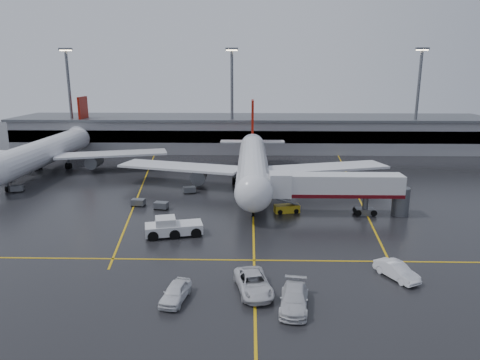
{
  "coord_description": "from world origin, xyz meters",
  "views": [
    {
      "loc": [
        -0.5,
        -65.76,
        19.95
      ],
      "look_at": [
        -2.0,
        -2.0,
        4.0
      ],
      "focal_mm": 32.54,
      "sensor_mm": 36.0,
      "label": 1
    }
  ],
  "objects": [
    {
      "name": "light_mast_mid",
      "position": [
        -5.0,
        42.0,
        14.47
      ],
      "size": [
        3.0,
        1.2,
        25.45
      ],
      "color": "#595B60",
      "rests_on": "ground"
    },
    {
      "name": "baggage_cart_d",
      "position": [
        -46.07,
        11.28,
        0.63
      ],
      "size": [
        2.1,
        1.47,
        1.12
      ],
      "color": "#595B60",
      "rests_on": "ground"
    },
    {
      "name": "baggage_cart_c",
      "position": [
        -10.66,
        4.62,
        0.63
      ],
      "size": [
        2.29,
        1.82,
        1.12
      ],
      "color": "#595B60",
      "rests_on": "ground"
    },
    {
      "name": "service_van_c",
      "position": [
        14.09,
        -25.86,
        0.8
      ],
      "size": [
        3.8,
        5.11,
        1.61
      ],
      "primitive_type": "imported",
      "rotation": [
        0.0,
        0.0,
        0.49
      ],
      "color": "white",
      "rests_on": "ground"
    },
    {
      "name": "second_airliner",
      "position": [
        -42.0,
        21.7,
        4.21
      ],
      "size": [
        48.8,
        45.6,
        14.1
      ],
      "color": "silver",
      "rests_on": "ground"
    },
    {
      "name": "main_airliner",
      "position": [
        0.0,
        9.7,
        4.21
      ],
      "size": [
        48.8,
        45.6,
        14.1
      ],
      "color": "silver",
      "rests_on": "ground"
    },
    {
      "name": "apron_line_centre",
      "position": [
        0.0,
        0.0,
        0.01
      ],
      "size": [
        0.25,
        90.0,
        0.02
      ],
      "primitive_type": "cube",
      "color": "gold",
      "rests_on": "ground"
    },
    {
      "name": "apron_line_stop",
      "position": [
        0.0,
        -22.0,
        0.01
      ],
      "size": [
        60.0,
        0.25,
        0.02
      ],
      "primitive_type": "cube",
      "color": "gold",
      "rests_on": "ground"
    },
    {
      "name": "service_van_d",
      "position": [
        -7.1,
        -30.67,
        0.79
      ],
      "size": [
        2.68,
        4.92,
        1.59
      ],
      "primitive_type": "imported",
      "rotation": [
        0.0,
        0.0,
        -0.18
      ],
      "color": "white",
      "rests_on": "ground"
    },
    {
      "name": "terminal",
      "position": [
        0.0,
        47.93,
        4.32
      ],
      "size": [
        122.0,
        19.0,
        8.6
      ],
      "color": "gray",
      "rests_on": "ground"
    },
    {
      "name": "light_mast_left",
      "position": [
        -45.0,
        42.0,
        14.47
      ],
      "size": [
        3.0,
        1.2,
        25.45
      ],
      "color": "#595B60",
      "rests_on": "ground"
    },
    {
      "name": "apron_line_right",
      "position": [
        18.0,
        10.0,
        0.01
      ],
      "size": [
        7.57,
        69.64,
        0.02
      ],
      "primitive_type": "cube",
      "rotation": [
        0.0,
        0.0,
        -0.1
      ],
      "color": "gold",
      "rests_on": "ground"
    },
    {
      "name": "baggage_cart_a",
      "position": [
        -13.69,
        -4.29,
        0.63
      ],
      "size": [
        2.19,
        1.63,
        1.12
      ],
      "color": "#595B60",
      "rests_on": "ground"
    },
    {
      "name": "light_mast_right",
      "position": [
        40.0,
        42.0,
        14.47
      ],
      "size": [
        3.0,
        1.2,
        25.45
      ],
      "color": "#595B60",
      "rests_on": "ground"
    },
    {
      "name": "jet_bridge",
      "position": [
        11.87,
        -6.0,
        3.93
      ],
      "size": [
        19.9,
        3.4,
        6.05
      ],
      "color": "silver",
      "rests_on": "ground"
    },
    {
      "name": "service_van_b",
      "position": [
        3.4,
        -31.68,
        0.85
      ],
      "size": [
        3.18,
        6.12,
        1.7
      ],
      "primitive_type": "imported",
      "rotation": [
        0.0,
        0.0,
        -0.14
      ],
      "color": "silver",
      "rests_on": "ground"
    },
    {
      "name": "pushback_tractor",
      "position": [
        -10.18,
        -14.82,
        1.0
      ],
      "size": [
        7.5,
        4.48,
        2.51
      ],
      "color": "silver",
      "rests_on": "ground"
    },
    {
      "name": "baggage_cart_e",
      "position": [
        -40.19,
        4.78,
        0.63
      ],
      "size": [
        2.27,
        1.78,
        1.12
      ],
      "color": "#595B60",
      "rests_on": "ground"
    },
    {
      "name": "baggage_cart_b",
      "position": [
        -17.5,
        -2.77,
        0.63
      ],
      "size": [
        2.13,
        1.52,
        1.12
      ],
      "color": "#595B60",
      "rests_on": "ground"
    },
    {
      "name": "ground",
      "position": [
        0.0,
        0.0,
        0.0
      ],
      "size": [
        220.0,
        220.0,
        0.0
      ],
      "primitive_type": "plane",
      "color": "black",
      "rests_on": "ground"
    },
    {
      "name": "apron_line_left",
      "position": [
        -20.0,
        10.0,
        0.01
      ],
      "size": [
        9.99,
        69.35,
        0.02
      ],
      "primitive_type": "cube",
      "rotation": [
        0.0,
        0.0,
        0.14
      ],
      "color": "gold",
      "rests_on": "ground"
    },
    {
      "name": "belt_loader",
      "position": [
        4.91,
        -5.2,
        0.56
      ],
      "size": [
        3.84,
        2.28,
        2.29
      ],
      "color": "gold",
      "rests_on": "ground"
    },
    {
      "name": "service_van_a",
      "position": [
        -0.11,
        -28.94,
        0.86
      ],
      "size": [
        4.08,
        6.67,
        1.73
      ],
      "primitive_type": "imported",
      "rotation": [
        0.0,
        0.0,
        0.21
      ],
      "color": "silver",
      "rests_on": "ground"
    }
  ]
}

